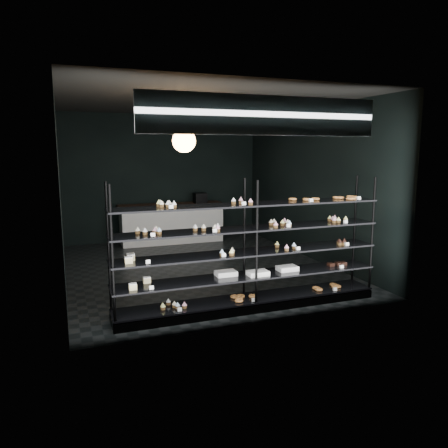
% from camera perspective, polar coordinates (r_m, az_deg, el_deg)
% --- Properties ---
extents(room, '(5.01, 6.01, 3.20)m').
position_cam_1_polar(room, '(8.49, -3.45, 4.82)').
color(room, black).
rests_on(room, ground).
extents(display_shelf, '(4.00, 0.50, 1.91)m').
position_cam_1_polar(display_shelf, '(6.39, 3.27, -5.64)').
color(display_shelf, black).
rests_on(display_shelf, room).
extents(signage, '(3.30, 0.05, 0.50)m').
position_cam_1_polar(signage, '(5.74, 5.31, 13.96)').
color(signage, '#0B0F39').
rests_on(signage, room).
extents(pendant_lamp, '(0.36, 0.36, 0.91)m').
position_cam_1_polar(pendant_lamp, '(6.83, -5.24, 10.76)').
color(pendant_lamp, black).
rests_on(pendant_lamp, room).
extents(service_counter, '(2.63, 0.65, 1.23)m').
position_cam_1_polar(service_counter, '(11.05, -6.78, 0.16)').
color(service_counter, silver).
rests_on(service_counter, room).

